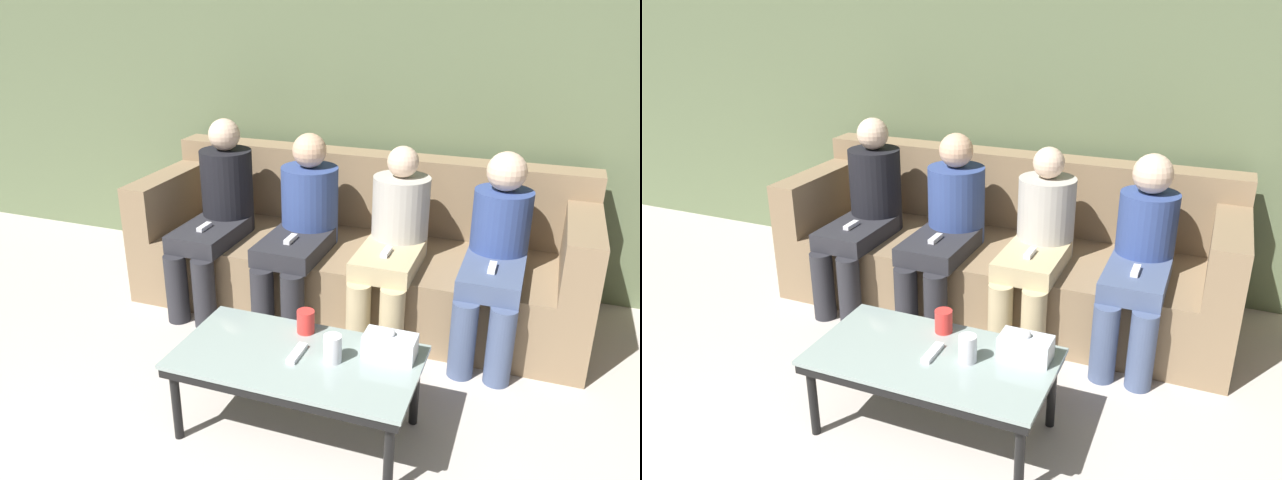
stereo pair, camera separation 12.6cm
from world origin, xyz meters
TOP-DOWN VIEW (x-y plane):
  - wall_back at (0.00, 3.67)m, footprint 12.00×0.06m
  - couch at (0.00, 3.16)m, footprint 2.65×0.90m
  - coffee_table at (0.12, 1.87)m, footprint 1.03×0.55m
  - cup_near_left at (0.28, 1.89)m, footprint 0.08×0.08m
  - cup_near_right at (0.09, 2.07)m, footprint 0.08×0.08m
  - tissue_box at (0.49, 2.00)m, footprint 0.22×0.12m
  - game_remote at (0.12, 1.87)m, footprint 0.04×0.15m
  - seated_person_left_end at (-0.82, 2.92)m, footprint 0.32×0.72m
  - seated_person_mid_left at (-0.27, 2.92)m, footprint 0.34×0.73m
  - seated_person_mid_right at (0.27, 2.91)m, footprint 0.32×0.70m
  - seated_person_right_end at (0.82, 2.91)m, footprint 0.31×0.71m

SIDE VIEW (x-z plane):
  - couch at x=0.00m, z-range -0.12..0.75m
  - coffee_table at x=0.12m, z-range 0.15..0.54m
  - game_remote at x=0.12m, z-range 0.39..0.41m
  - tissue_box at x=0.49m, z-range 0.37..0.50m
  - cup_near_right at x=0.09m, z-range 0.39..0.49m
  - cup_near_left at x=0.28m, z-range 0.39..0.50m
  - seated_person_mid_right at x=0.27m, z-range 0.03..1.07m
  - seated_person_right_end at x=0.82m, z-range 0.03..1.08m
  - seated_person_mid_left at x=-0.27m, z-range 0.03..1.10m
  - seated_person_left_end at x=-0.82m, z-range 0.03..1.14m
  - wall_back at x=0.00m, z-range 0.00..2.60m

